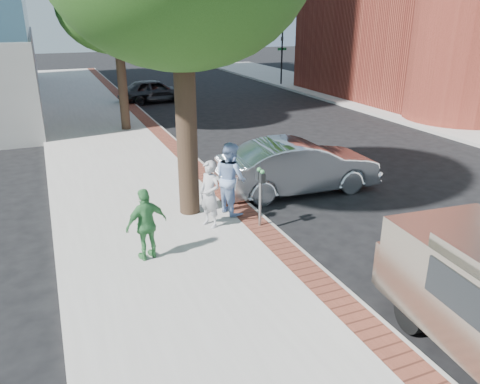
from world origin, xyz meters
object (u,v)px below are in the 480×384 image
sedan_silver (299,166)px  parking_meter (260,185)px  person_officer (231,178)px  person_gray (210,194)px  person_green (147,224)px  bg_car (154,91)px

sedan_silver → parking_meter: bearing=136.0°
person_officer → sedan_silver: 2.77m
person_gray → person_green: (-1.74, -1.01, -0.04)m
sedan_silver → bg_car: bearing=5.2°
parking_meter → person_green: bearing=-169.2°
parking_meter → person_green: (-2.86, -0.54, -0.27)m
parking_meter → person_officer: bearing=107.1°
person_gray → person_officer: (0.79, 0.62, 0.11)m
person_gray → parking_meter: bearing=41.2°
person_gray → person_green: size_ratio=1.05×
person_officer → person_green: person_officer is taller
person_officer → parking_meter: bearing=-173.9°
person_green → sedan_silver: 5.73m
person_gray → person_green: bearing=-86.1°
parking_meter → sedan_silver: parking_meter is taller
person_officer → sedan_silver: (2.57, 1.00, -0.30)m
person_officer → bg_car: 17.49m
person_gray → sedan_silver: bearing=89.6°
parking_meter → person_officer: person_officer is taller
parking_meter → person_green: 2.92m
sedan_silver → bg_car: size_ratio=1.16×
bg_car → person_green: bearing=161.7°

